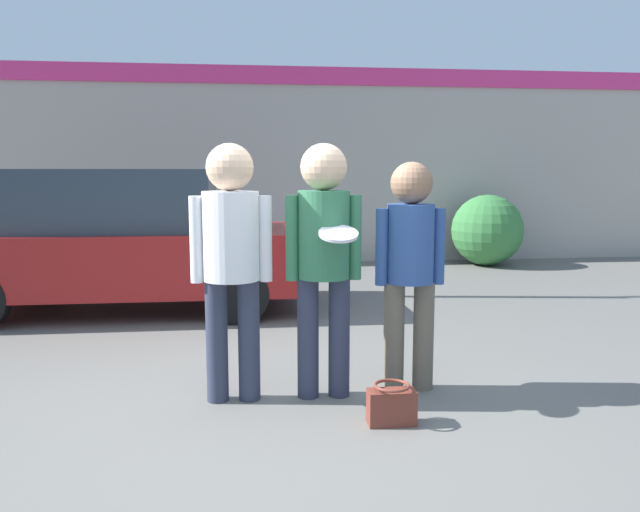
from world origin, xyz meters
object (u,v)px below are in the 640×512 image
Objects in this scene: parked_car_near at (122,242)px; shrub at (487,230)px; person_left at (231,247)px; person_right at (410,257)px; handbag at (392,405)px; person_middle_with_frisbee at (324,247)px.

shrub is at bearing 27.76° from parked_car_near.
person_left is 0.42× the size of parked_car_near.
shrub is (4.17, 5.96, -0.47)m from person_left.
person_right is 6.58m from shrub.
parked_car_near is 6.20m from shrub.
person_left is 5.90× the size of handbag.
handbag is at bearing -113.29° from person_right.
person_left is at bearing 151.36° from handbag.
parked_car_near is at bearing 113.19° from person_left.
handbag is (-3.17, -6.51, -0.48)m from shrub.
person_left is 1.00× the size of person_middle_with_frisbee.
parked_car_near is (-2.58, 3.00, -0.19)m from person_right.
person_left reaches higher than person_right.
person_right reaches higher than shrub.
parked_car_near is 3.48× the size of shrub.
person_middle_with_frisbee is at bearing -173.25° from person_right.
shrub reaches higher than handbag.
person_middle_with_frisbee is 0.64m from person_right.
person_left is 1.07× the size of person_right.
person_left is 1.48m from handbag.
person_right reaches higher than parked_car_near.
shrub is at bearing 63.74° from person_right.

